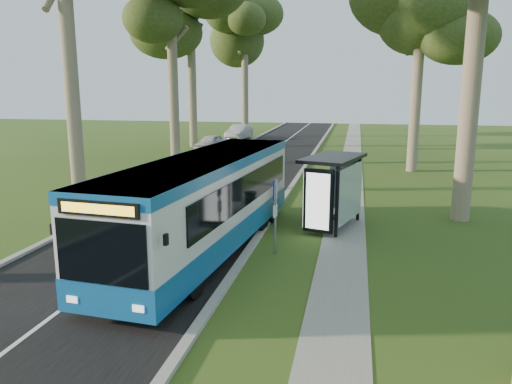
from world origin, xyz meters
TOP-DOWN VIEW (x-y plane):
  - ground at (0.00, 0.00)m, footprint 120.00×120.00m
  - road at (-3.50, 10.00)m, footprint 7.00×100.00m
  - kerb_east at (0.00, 10.00)m, footprint 0.25×100.00m
  - kerb_west at (-7.00, 10.00)m, footprint 0.25×100.00m
  - centre_line at (-3.50, 10.00)m, footprint 0.12×100.00m
  - footpath at (3.00, 10.00)m, footprint 1.50×100.00m
  - bus at (-1.36, 0.23)m, footprint 3.50×11.78m
  - bus_stop_sign at (0.85, 0.45)m, footprint 0.10×0.34m
  - bus_shelter at (2.61, 3.56)m, footprint 2.54×3.51m
  - litter_bin at (1.72, 5.16)m, footprint 0.52×0.52m
  - car_white at (-8.72, 25.64)m, footprint 2.21×4.12m
  - car_silver at (-8.41, 34.75)m, footprint 2.11×4.69m
  - tree_west_d at (-11.00, 28.00)m, footprint 5.20×5.20m
  - tree_west_e at (-8.50, 38.00)m, footprint 5.20×5.20m
  - tree_east_d at (8.00, 30.00)m, footprint 5.20×5.20m

SIDE VIEW (x-z plane):
  - ground at x=0.00m, z-range 0.00..0.00m
  - road at x=-3.50m, z-range 0.00..0.02m
  - footpath at x=3.00m, z-range 0.00..0.02m
  - centre_line at x=-3.50m, z-range 0.02..0.02m
  - kerb_east at x=0.00m, z-range 0.00..0.12m
  - kerb_west at x=-7.00m, z-range 0.00..0.12m
  - litter_bin at x=1.72m, z-range 0.01..0.92m
  - car_white at x=-8.72m, z-range 0.00..1.33m
  - car_silver at x=-8.41m, z-range 0.00..1.49m
  - bus_stop_sign at x=0.85m, z-range 0.31..2.73m
  - bus at x=-1.36m, z-range 0.06..3.13m
  - bus_shelter at x=2.61m, z-range 0.56..3.27m
  - tree_east_d at x=8.00m, z-range 3.66..18.88m
  - tree_west_e at x=-8.50m, z-range 3.98..20.58m
  - tree_west_d at x=-11.00m, z-range 4.05..20.93m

